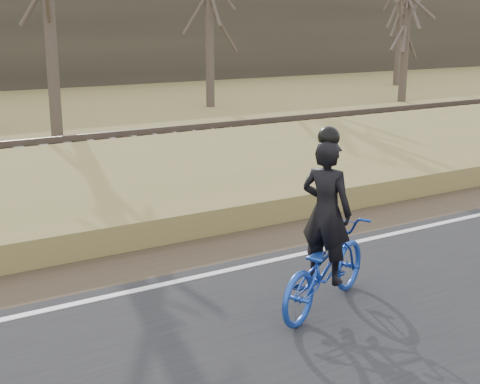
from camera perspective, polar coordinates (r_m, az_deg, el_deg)
ground at (r=10.16m, az=6.05°, el=-5.93°), size 120.00×120.00×0.00m
road at (r=8.46m, az=16.55°, el=-10.58°), size 120.00×6.00×0.06m
edge_line at (r=10.28m, az=5.38°, el=-5.26°), size 120.00×0.12×0.01m
shoulder at (r=11.07m, az=2.28°, el=-4.01°), size 120.00×1.60×0.04m
embankment at (r=13.51m, az=-4.78°, el=0.25°), size 120.00×5.00×0.44m
ballast at (r=16.91m, az=-10.61°, el=2.97°), size 120.00×3.00×0.45m
railroad at (r=16.85m, az=-10.66°, el=3.98°), size 120.00×2.40×0.29m
cyclist at (r=8.25m, az=7.26°, el=-5.15°), size 2.13×1.48×2.27m
bare_tree_near_left at (r=21.24m, az=-15.95°, el=13.79°), size 0.36×0.36×6.94m
bare_tree_center at (r=28.02m, az=-2.63°, el=15.71°), size 0.36×0.36×8.28m
bare_tree_right at (r=30.73m, az=13.97°, el=13.43°), size 0.36×0.36×6.37m
bare_tree_far_right at (r=38.54m, az=13.55°, el=15.24°), size 0.36×0.36×8.60m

